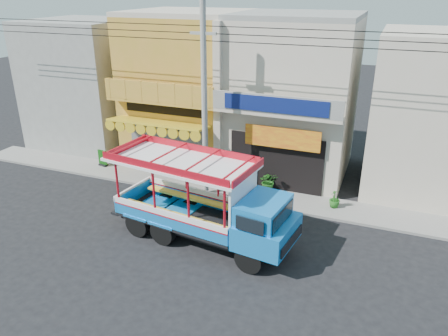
% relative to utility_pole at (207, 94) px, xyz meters
% --- Properties ---
extents(ground, '(90.00, 90.00, 0.00)m').
position_rel_utility_pole_xyz_m(ground, '(0.85, -3.30, -5.03)').
color(ground, black).
rests_on(ground, ground).
extents(sidewalk, '(30.00, 2.00, 0.12)m').
position_rel_utility_pole_xyz_m(sidewalk, '(0.85, 0.70, -4.97)').
color(sidewalk, slate).
rests_on(sidewalk, ground).
extents(shophouse_left, '(6.00, 7.50, 8.24)m').
position_rel_utility_pole_xyz_m(shophouse_left, '(-3.15, 4.66, -0.92)').
color(shophouse_left, '#B79128').
rests_on(shophouse_left, ground).
extents(shophouse_right, '(6.00, 6.75, 8.24)m').
position_rel_utility_pole_xyz_m(shophouse_right, '(2.85, 4.66, -0.93)').
color(shophouse_right, '#C1B39E').
rests_on(shophouse_right, ground).
extents(party_pilaster, '(0.35, 0.30, 8.00)m').
position_rel_utility_pole_xyz_m(party_pilaster, '(-0.15, 1.55, -1.03)').
color(party_pilaster, '#C1B39E').
rests_on(party_pilaster, ground).
extents(filler_building_left, '(6.00, 6.00, 7.60)m').
position_rel_utility_pole_xyz_m(filler_building_left, '(-10.15, 4.70, -1.23)').
color(filler_building_left, gray).
rests_on(filler_building_left, ground).
extents(filler_building_right, '(6.00, 6.00, 7.60)m').
position_rel_utility_pole_xyz_m(filler_building_right, '(9.85, 4.70, -1.23)').
color(filler_building_right, '#C1B39E').
rests_on(filler_building_right, ground).
extents(utility_pole, '(28.00, 0.26, 9.00)m').
position_rel_utility_pole_xyz_m(utility_pole, '(0.00, 0.00, 0.00)').
color(utility_pole, gray).
rests_on(utility_pole, ground).
extents(songthaew_truck, '(7.80, 3.43, 3.52)m').
position_rel_utility_pole_xyz_m(songthaew_truck, '(1.90, -3.85, -3.34)').
color(songthaew_truck, black).
rests_on(songthaew_truck, ground).
extents(green_sign, '(0.59, 0.36, 0.91)m').
position_rel_utility_pole_xyz_m(green_sign, '(-6.90, 1.06, -4.53)').
color(green_sign, black).
rests_on(green_sign, sidewalk).
extents(potted_plant_a, '(1.11, 1.04, 1.00)m').
position_rel_utility_pole_xyz_m(potted_plant_a, '(2.62, 1.33, -4.41)').
color(potted_plant_a, '#21601B').
rests_on(potted_plant_a, sidewalk).
extents(potted_plant_c, '(0.65, 0.65, 0.86)m').
position_rel_utility_pole_xyz_m(potted_plant_c, '(5.88, 0.78, -4.48)').
color(potted_plant_c, '#21601B').
rests_on(potted_plant_c, sidewalk).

